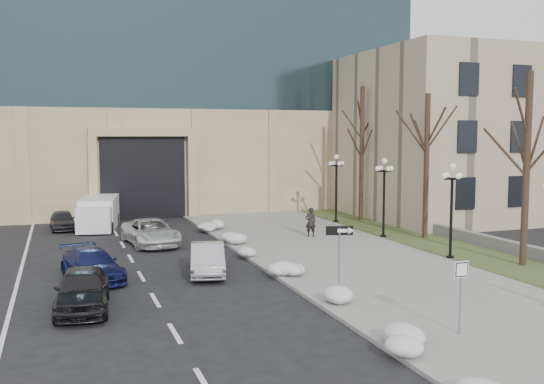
{
  "coord_description": "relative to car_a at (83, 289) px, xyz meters",
  "views": [
    {
      "loc": [
        -9.74,
        -12.22,
        6.17
      ],
      "look_at": [
        -0.48,
        13.96,
        3.5
      ],
      "focal_mm": 40.0,
      "sensor_mm": 36.0,
      "label": 1
    }
  ],
  "objects": [
    {
      "name": "car_c",
      "position": [
        0.56,
        4.46,
        -0.1
      ],
      "size": [
        2.84,
        4.78,
        1.3
      ],
      "primitive_type": "imported",
      "rotation": [
        0.0,
        0.0,
        0.24
      ],
      "color": "#161B4F",
      "rests_on": "ground"
    },
    {
      "name": "pedestrian",
      "position": [
        13.29,
        10.85,
        0.23
      ],
      "size": [
        0.68,
        0.5,
        1.73
      ],
      "primitive_type": "imported",
      "rotation": [
        0.0,
        0.0,
        3.01
      ],
      "color": "black",
      "rests_on": "sidewalk"
    },
    {
      "name": "tree_near",
      "position": [
        19.58,
        0.46,
        5.08
      ],
      "size": [
        3.2,
        3.2,
        9.0
      ],
      "color": "black",
      "rests_on": "ground"
    },
    {
      "name": "snow_clump_e",
      "position": [
        8.2,
        6.77,
        -0.45
      ],
      "size": [
        1.1,
        1.6,
        0.36
      ],
      "primitive_type": "ellipsoid",
      "color": "silver",
      "rests_on": "sidewalk"
    },
    {
      "name": "car_e",
      "position": [
        -0.51,
        19.24,
        -0.12
      ],
      "size": [
        1.68,
        3.76,
        1.26
      ],
      "primitive_type": "imported",
      "rotation": [
        0.0,
        0.0,
        0.05
      ],
      "color": "#313136",
      "rests_on": "ground"
    },
    {
      "name": "snow_clump_g",
      "position": [
        8.4,
        15.04,
        -0.45
      ],
      "size": [
        1.1,
        1.6,
        0.36
      ],
      "primitive_type": "ellipsoid",
      "color": "silver",
      "rests_on": "sidewalk"
    },
    {
      "name": "curb",
      "position": [
        8.08,
        4.46,
        -0.68
      ],
      "size": [
        0.3,
        40.0,
        0.14
      ],
      "primitive_type": "cube",
      "color": "gray",
      "rests_on": "ground"
    },
    {
      "name": "ground",
      "position": [
        9.08,
        -9.54,
        -0.75
      ],
      "size": [
        160.0,
        160.0,
        0.0
      ],
      "primitive_type": "plane",
      "color": "black",
      "rests_on": "ground"
    },
    {
      "name": "lamppost_d",
      "position": [
        17.38,
        15.96,
        2.32
      ],
      "size": [
        1.18,
        1.18,
        4.76
      ],
      "color": "black",
      "rests_on": "ground"
    },
    {
      "name": "lamppost_c",
      "position": [
        17.38,
        9.46,
        2.32
      ],
      "size": [
        1.18,
        1.18,
        4.76
      ],
      "color": "black",
      "rests_on": "ground"
    },
    {
      "name": "snow_clump_b",
      "position": [
        8.45,
        -7.32,
        -0.45
      ],
      "size": [
        1.1,
        1.6,
        0.36
      ],
      "primitive_type": "ellipsoid",
      "color": "silver",
      "rests_on": "sidewalk"
    },
    {
      "name": "snow_clump_d",
      "position": [
        8.35,
        2.38,
        -0.45
      ],
      "size": [
        1.1,
        1.6,
        0.36
      ],
      "primitive_type": "ellipsoid",
      "color": "silver",
      "rests_on": "sidewalk"
    },
    {
      "name": "tree_mid",
      "position": [
        19.58,
        8.46,
        4.75
      ],
      "size": [
        3.2,
        3.2,
        8.5
      ],
      "color": "black",
      "rests_on": "ground"
    },
    {
      "name": "stone_wall",
      "position": [
        21.08,
        6.46,
        -0.4
      ],
      "size": [
        0.5,
        30.0,
        0.7
      ],
      "primitive_type": "cube",
      "color": "gray",
      "rests_on": "ground"
    },
    {
      "name": "classical_building",
      "position": [
        31.08,
        18.44,
        5.25
      ],
      "size": [
        22.0,
        18.12,
        12.0
      ],
      "color": "tan",
      "rests_on": "ground"
    },
    {
      "name": "car_b",
      "position": [
        5.4,
        3.88,
        -0.07
      ],
      "size": [
        2.3,
        4.36,
        1.36
      ],
      "primitive_type": "imported",
      "rotation": [
        0.0,
        0.0,
        -0.22
      ],
      "color": "#B3B5BB",
      "rests_on": "ground"
    },
    {
      "name": "car_d",
      "position": [
        4.08,
        11.89,
        -0.03
      ],
      "size": [
        2.98,
        5.41,
        1.44
      ],
      "primitive_type": "imported",
      "rotation": [
        0.0,
        0.0,
        0.12
      ],
      "color": "silver",
      "rests_on": "ground"
    },
    {
      "name": "tree_far",
      "position": [
        19.58,
        16.46,
        5.4
      ],
      "size": [
        3.2,
        3.2,
        9.5
      ],
      "color": "black",
      "rests_on": "ground"
    },
    {
      "name": "sidewalk",
      "position": [
        12.58,
        4.46,
        -0.69
      ],
      "size": [
        9.0,
        40.0,
        0.12
      ],
      "primitive_type": "cube",
      "color": "gray",
      "rests_on": "ground"
    },
    {
      "name": "lamppost_b",
      "position": [
        17.38,
        2.96,
        2.32
      ],
      "size": [
        1.18,
        1.18,
        4.76
      ],
      "color": "black",
      "rests_on": "ground"
    },
    {
      "name": "car_a",
      "position": [
        0.0,
        0.0,
        0.0
      ],
      "size": [
        2.17,
        4.55,
        1.5
      ],
      "primitive_type": "imported",
      "rotation": [
        0.0,
        0.0,
        -0.09
      ],
      "color": "black",
      "rests_on": "ground"
    },
    {
      "name": "grass_strip",
      "position": [
        19.08,
        4.46,
        -0.7
      ],
      "size": [
        4.0,
        40.0,
        0.1
      ],
      "primitive_type": "cube",
      "color": "#3A4C26",
      "rests_on": "ground"
    },
    {
      "name": "snow_clump_f",
      "position": [
        8.39,
        10.45,
        -0.45
      ],
      "size": [
        1.1,
        1.6,
        0.36
      ],
      "primitive_type": "ellipsoid",
      "color": "silver",
      "rests_on": "sidewalk"
    },
    {
      "name": "keep_sign",
      "position": [
        10.68,
        -6.79,
        0.98
      ],
      "size": [
        0.51,
        0.07,
        2.36
      ],
      "rotation": [
        0.0,
        0.0,
        0.03
      ],
      "color": "slate",
      "rests_on": "ground"
    },
    {
      "name": "one_way_sign",
      "position": [
        9.14,
        -1.98,
        1.57
      ],
      "size": [
        1.04,
        0.47,
        2.81
      ],
      "rotation": [
        0.0,
        0.0,
        -0.28
      ],
      "color": "slate",
      "rests_on": "ground"
    },
    {
      "name": "box_truck",
      "position": [
        1.73,
        19.15,
        0.21
      ],
      "size": [
        3.16,
        6.5,
        1.98
      ],
      "rotation": [
        0.0,
        0.0,
        -0.17
      ],
      "color": "silver",
      "rests_on": "ground"
    },
    {
      "name": "snow_clump_c",
      "position": [
        8.68,
        -2.55,
        -0.45
      ],
      "size": [
        1.1,
        1.6,
        0.36
      ],
      "primitive_type": "ellipsoid",
      "color": "silver",
      "rests_on": "sidewalk"
    }
  ]
}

